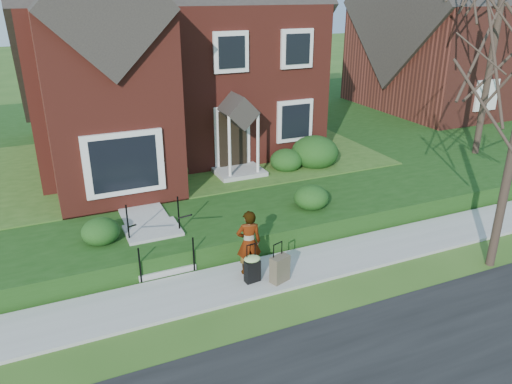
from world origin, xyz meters
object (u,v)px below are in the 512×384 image
front_steps (157,244)px  suitcase_black (252,267)px  suitcase_olive (280,269)px  woman (249,242)px

front_steps → suitcase_black: 2.68m
suitcase_black → suitcase_olive: suitcase_olive is taller
front_steps → suitcase_black: bearing=-49.0°
woman → suitcase_black: bearing=89.9°
woman → front_steps: bearing=-30.0°
suitcase_black → suitcase_olive: bearing=-29.2°
woman → suitcase_black: 0.60m
woman → suitcase_black: size_ratio=1.71×
suitcase_olive → woman: bearing=108.9°
front_steps → suitcase_olive: front_steps is taller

